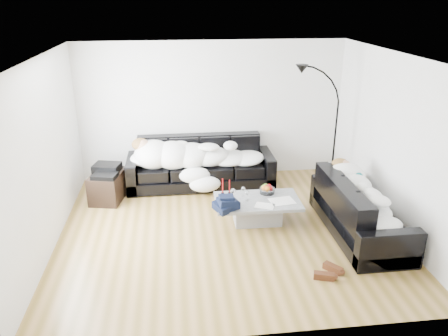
{
  "coord_description": "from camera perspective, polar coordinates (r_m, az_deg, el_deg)",
  "views": [
    {
      "loc": [
        -0.73,
        -5.82,
        3.37
      ],
      "look_at": [
        0.0,
        0.3,
        0.9
      ],
      "focal_mm": 35.0,
      "sensor_mm": 36.0,
      "label": 1
    }
  ],
  "objects": [
    {
      "name": "coffee_table",
      "position": [
        6.91,
        4.35,
        -5.6
      ],
      "size": [
        1.32,
        0.78,
        0.38
      ],
      "primitive_type": "cube",
      "rotation": [
        0.0,
        0.0,
        -0.01
      ],
      "color": "#939699",
      "rests_on": "ground"
    },
    {
      "name": "sleeper_right",
      "position": [
        6.71,
        17.63,
        -3.31
      ],
      "size": [
        0.75,
        1.77,
        0.43
      ],
      "primitive_type": null,
      "rotation": [
        0.0,
        0.0,
        1.57
      ],
      "color": "white",
      "rests_on": "sofa_right"
    },
    {
      "name": "ground",
      "position": [
        6.76,
        0.3,
        -8.04
      ],
      "size": [
        5.0,
        5.0,
        0.0
      ],
      "primitive_type": "plane",
      "color": "brown",
      "rests_on": "ground"
    },
    {
      "name": "wine_glass_c",
      "position": [
        6.76,
        3.04,
        -3.61
      ],
      "size": [
        0.07,
        0.07,
        0.17
      ],
      "primitive_type": "cylinder",
      "rotation": [
        0.0,
        0.0,
        -0.03
      ],
      "color": "white",
      "rests_on": "coffee_table"
    },
    {
      "name": "sofa_back",
      "position": [
        8.13,
        -3.07,
        0.68
      ],
      "size": [
        2.7,
        0.93,
        0.88
      ],
      "primitive_type": "cube",
      "color": "black",
      "rests_on": "ground"
    },
    {
      "name": "navy_jacket",
      "position": [
        6.45,
        0.58,
        -4.06
      ],
      "size": [
        0.44,
        0.4,
        0.18
      ],
      "primitive_type": null,
      "rotation": [
        0.0,
        0.0,
        0.33
      ],
      "color": "black",
      "rests_on": "coffee_table"
    },
    {
      "name": "newspaper_a",
      "position": [
        6.82,
        7.58,
        -4.28
      ],
      "size": [
        0.41,
        0.34,
        0.01
      ],
      "primitive_type": "cube",
      "rotation": [
        0.0,
        0.0,
        0.15
      ],
      "color": "silver",
      "rests_on": "coffee_table"
    },
    {
      "name": "wine_glass_b",
      "position": [
        6.78,
        1.19,
        -3.43
      ],
      "size": [
        0.09,
        0.09,
        0.19
      ],
      "primitive_type": "cylinder",
      "rotation": [
        0.0,
        0.0,
        -0.15
      ],
      "color": "white",
      "rests_on": "coffee_table"
    },
    {
      "name": "wall_left",
      "position": [
        6.43,
        -22.39,
        1.35
      ],
      "size": [
        0.02,
        4.5,
        2.6
      ],
      "primitive_type": "cube",
      "color": "silver",
      "rests_on": "ground"
    },
    {
      "name": "wine_glass_a",
      "position": [
        6.91,
        2.53,
        -3.08
      ],
      "size": [
        0.07,
        0.07,
        0.15
      ],
      "primitive_type": "cylinder",
      "rotation": [
        0.0,
        0.0,
        0.1
      ],
      "color": "white",
      "rests_on": "coffee_table"
    },
    {
      "name": "av_cabinet",
      "position": [
        7.87,
        -14.91,
        -2.32
      ],
      "size": [
        0.63,
        0.81,
        0.5
      ],
      "primitive_type": "cube",
      "rotation": [
        0.0,
        0.0,
        -0.21
      ],
      "color": "black",
      "rests_on": "ground"
    },
    {
      "name": "shoes",
      "position": [
        5.9,
        13.46,
        -13.07
      ],
      "size": [
        0.53,
        0.49,
        0.1
      ],
      "primitive_type": null,
      "rotation": [
        0.0,
        0.0,
        -0.51
      ],
      "color": "#472311",
      "rests_on": "ground"
    },
    {
      "name": "wall_back",
      "position": [
        8.36,
        -1.59,
        7.49
      ],
      "size": [
        5.0,
        0.02,
        2.6
      ],
      "primitive_type": "cube",
      "color": "silver",
      "rests_on": "ground"
    },
    {
      "name": "floor_lamp",
      "position": [
        8.04,
        14.3,
        4.02
      ],
      "size": [
        0.79,
        0.54,
        2.01
      ],
      "primitive_type": null,
      "rotation": [
        0.0,
        0.0,
        0.38
      ],
      "color": "black",
      "rests_on": "ground"
    },
    {
      "name": "candle_right",
      "position": [
        6.97,
        0.72,
        -2.47
      ],
      "size": [
        0.05,
        0.05,
        0.23
      ],
      "primitive_type": "cylinder",
      "rotation": [
        0.0,
        0.0,
        0.32
      ],
      "color": "maroon",
      "rests_on": "coffee_table"
    },
    {
      "name": "ceiling",
      "position": [
        5.92,
        0.35,
        14.36
      ],
      "size": [
        5.0,
        5.0,
        0.0
      ],
      "primitive_type": "plane",
      "color": "white",
      "rests_on": "ground"
    },
    {
      "name": "newspaper_b",
      "position": [
        6.64,
        5.33,
        -4.92
      ],
      "size": [
        0.34,
        0.3,
        0.01
      ],
      "primitive_type": "cube",
      "rotation": [
        0.0,
        0.0,
        -0.4
      ],
      "color": "silver",
      "rests_on": "coffee_table"
    },
    {
      "name": "wall_right",
      "position": [
        6.97,
        21.21,
        3.04
      ],
      "size": [
        0.02,
        4.5,
        2.6
      ],
      "primitive_type": "cube",
      "color": "silver",
      "rests_on": "ground"
    },
    {
      "name": "teal_cushion",
      "position": [
        7.19,
        15.27,
        -0.61
      ],
      "size": [
        0.42,
        0.38,
        0.2
      ],
      "primitive_type": "ellipsoid",
      "rotation": [
        0.0,
        0.0,
        0.24
      ],
      "color": "#0F6A6C",
      "rests_on": "sofa_right"
    },
    {
      "name": "candle_left",
      "position": [
        6.94,
        -0.17,
        -2.43
      ],
      "size": [
        0.06,
        0.06,
        0.27
      ],
      "primitive_type": "cylinder",
      "rotation": [
        0.0,
        0.0,
        0.15
      ],
      "color": "maroon",
      "rests_on": "coffee_table"
    },
    {
      "name": "sofa_right",
      "position": [
        6.8,
        17.43,
        -4.98
      ],
      "size": [
        0.89,
        2.07,
        0.84
      ],
      "primitive_type": "cube",
      "rotation": [
        0.0,
        0.0,
        1.57
      ],
      "color": "black",
      "rests_on": "ground"
    },
    {
      "name": "fruit_bowl",
      "position": [
        7.04,
        5.66,
        -2.73
      ],
      "size": [
        0.26,
        0.26,
        0.15
      ],
      "primitive_type": "cylinder",
      "rotation": [
        0.0,
        0.0,
        0.06
      ],
      "color": "white",
      "rests_on": "coffee_table"
    },
    {
      "name": "stereo",
      "position": [
        7.75,
        -15.13,
        -0.21
      ],
      "size": [
        0.51,
        0.43,
        0.13
      ],
      "primitive_type": "cube",
      "rotation": [
        0.0,
        0.0,
        -0.24
      ],
      "color": "black",
      "rests_on": "av_cabinet"
    },
    {
      "name": "sleeper_back",
      "position": [
        8.01,
        -3.08,
        1.94
      ],
      "size": [
        2.28,
        0.79,
        0.46
      ],
      "primitive_type": null,
      "color": "white",
      "rests_on": "sofa_back"
    }
  ]
}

